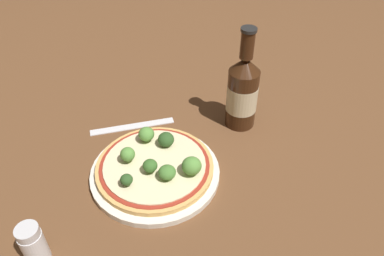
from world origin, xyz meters
name	(u,v)px	position (x,y,z in m)	size (l,w,h in m)	color
ground_plane	(165,166)	(0.00, 0.00, 0.00)	(3.00, 3.00, 0.00)	brown
plate	(155,172)	(0.02, -0.02, 0.01)	(0.24, 0.24, 0.01)	silver
pizza	(155,166)	(0.01, -0.02, 0.02)	(0.22, 0.22, 0.01)	tan
broccoli_floret_0	(146,134)	(-0.05, -0.02, 0.04)	(0.03, 0.03, 0.03)	#7A9E5B
broccoli_floret_1	(128,154)	(-0.01, -0.07, 0.04)	(0.03, 0.03, 0.03)	#7A9E5B
broccoli_floret_2	(126,180)	(0.04, -0.08, 0.04)	(0.02, 0.02, 0.02)	#7A9E5B
broccoli_floret_3	(167,172)	(0.05, -0.01, 0.04)	(0.03, 0.03, 0.03)	#7A9E5B
broccoli_floret_4	(150,166)	(0.03, -0.04, 0.04)	(0.03, 0.03, 0.03)	#7A9E5B
broccoli_floret_5	(166,139)	(-0.03, 0.01, 0.04)	(0.03, 0.03, 0.03)	#7A9E5B
broccoli_floret_6	(192,166)	(0.06, 0.03, 0.04)	(0.04, 0.04, 0.03)	#7A9E5B
beer_bottle	(242,91)	(-0.07, 0.19, 0.08)	(0.06, 0.06, 0.22)	#381E0F
pepper_shaker	(33,244)	(0.11, -0.24, 0.04)	(0.04, 0.04, 0.07)	silver
fork	(132,126)	(-0.14, -0.03, 0.00)	(0.04, 0.18, 0.00)	silver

